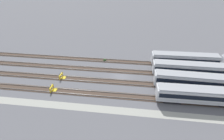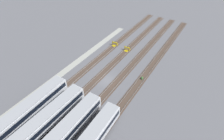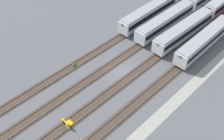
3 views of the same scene
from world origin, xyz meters
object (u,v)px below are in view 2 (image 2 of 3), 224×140
(subway_car_front_row_rightmost, at_px, (47,119))
(bumper_stop_nearest_track, at_px, (114,44))
(subway_car_front_row_left_inner, at_px, (66,131))
(weed_clump, at_px, (142,78))
(subway_car_front_row_right_inner, at_px, (31,108))
(bumper_stop_near_inner_track, at_px, (127,49))

(subway_car_front_row_rightmost, distance_m, bumper_stop_nearest_track, 32.51)
(subway_car_front_row_left_inner, height_order, weed_clump, subway_car_front_row_left_inner)
(subway_car_front_row_rightmost, height_order, weed_clump, subway_car_front_row_rightmost)
(bumper_stop_nearest_track, xyz_separation_m, weed_clump, (9.76, 14.60, -0.27))
(weed_clump, bearing_deg, subway_car_front_row_rightmost, -23.44)
(subway_car_front_row_right_inner, bearing_deg, weed_clump, 146.87)
(subway_car_front_row_right_inner, height_order, bumper_stop_near_inner_track, subway_car_front_row_right_inner)
(subway_car_front_row_right_inner, xyz_separation_m, subway_car_front_row_rightmost, (0.00, 4.90, 0.00))
(subway_car_front_row_rightmost, distance_m, bumper_stop_near_inner_track, 31.74)
(subway_car_front_row_left_inner, distance_m, subway_car_front_row_rightmost, 4.85)
(subway_car_front_row_left_inner, distance_m, subway_car_front_row_right_inner, 9.75)
(subway_car_front_row_rightmost, height_order, bumper_stop_near_inner_track, subway_car_front_row_rightmost)
(subway_car_front_row_right_inner, bearing_deg, subway_car_front_row_left_inner, 90.00)
(subway_car_front_row_rightmost, xyz_separation_m, weed_clump, (-22.35, 9.69, -1.80))
(subway_car_front_row_right_inner, bearing_deg, bumper_stop_nearest_track, -179.98)
(bumper_stop_nearest_track, bearing_deg, subway_car_front_row_left_inner, 16.91)
(bumper_stop_nearest_track, height_order, weed_clump, bumper_stop_nearest_track)
(subway_car_front_row_left_inner, bearing_deg, bumper_stop_nearest_track, -163.09)
(subway_car_front_row_left_inner, bearing_deg, subway_car_front_row_rightmost, -90.00)
(subway_car_front_row_rightmost, bearing_deg, bumper_stop_near_inner_track, -179.92)
(weed_clump, bearing_deg, bumper_stop_near_inner_track, -133.87)
(subway_car_front_row_rightmost, distance_m, weed_clump, 24.42)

